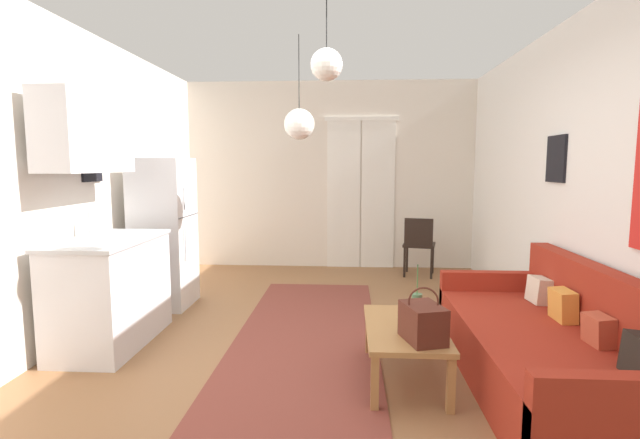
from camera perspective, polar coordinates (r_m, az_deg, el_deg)
ground_plane at (r=3.65m, az=-1.44°, el=-18.98°), size 4.83×7.94×0.10m
wall_back at (r=7.00m, az=1.33°, el=5.33°), size 4.43×0.13×2.75m
wall_right at (r=3.77m, az=33.33°, el=3.24°), size 0.12×7.54×2.75m
wall_left at (r=4.10m, az=-33.28°, el=3.41°), size 0.12×7.54×2.75m
area_rug at (r=4.35m, az=-1.61°, el=-13.87°), size 1.25×3.52×0.01m
couch at (r=3.68m, az=26.60°, el=-14.19°), size 0.95×2.19×0.84m
coffee_table at (r=3.47m, az=10.30°, el=-13.42°), size 0.55×0.98×0.40m
bamboo_vase at (r=3.57m, az=11.74°, el=-10.33°), size 0.08×0.08×0.41m
handbag at (r=3.16m, az=12.46°, el=-12.16°), size 0.30×0.36×0.36m
refrigerator at (r=5.32m, az=-18.52°, el=-1.55°), size 0.58×0.61×1.61m
kitchen_counter at (r=4.35m, az=-24.76°, el=-3.71°), size 0.63×1.16×2.11m
accent_chair at (r=6.55m, az=11.99°, el=-2.79°), size 0.50×0.48×0.82m
pendant_lamp_near at (r=3.27m, az=0.80°, el=18.40°), size 0.22×0.22×0.66m
pendant_lamp_far at (r=4.57m, az=-2.55°, el=11.57°), size 0.29×0.29×0.98m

